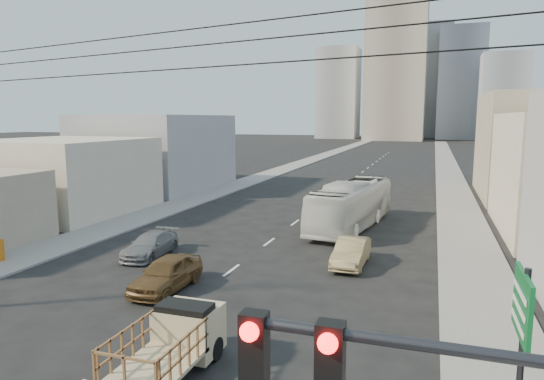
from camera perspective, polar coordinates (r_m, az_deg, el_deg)
The scene contains 17 objects.
sidewalk_left at distance 81.13m, azimuth 3.14°, elevation 3.05°, with size 3.50×180.00×0.12m, color gray.
sidewalk_right at distance 78.34m, azimuth 19.97°, elevation 2.37°, with size 3.50×180.00×0.12m, color gray.
lane_dashes at distance 62.14m, azimuth 9.47°, elevation 1.25°, with size 0.15×104.00×0.01m.
flatbed_pickup at distance 15.47m, azimuth -11.72°, elevation -16.91°, with size 1.95×4.41×1.90m.
city_bus at distance 34.58m, azimuth 9.34°, elevation -1.73°, with size 2.74×11.72×3.26m, color silver.
sedan_brown at distance 22.61m, azimuth -12.31°, elevation -9.58°, with size 1.78×4.43×1.51m, color brown.
sedan_tan at distance 25.97m, azimuth 9.31°, elevation -7.23°, with size 1.49×4.28×1.41m, color #947F56.
sedan_grey at distance 28.12m, azimuth -14.15°, elevation -6.30°, with size 1.79×4.39×1.28m, color slate.
green_sign at distance 10.36m, azimuth 27.24°, elevation -14.84°, with size 0.18×1.60×5.00m.
overhead_wires at distance 13.43m, azimuth -27.36°, elevation 13.05°, with size 23.01×5.02×0.72m.
bldg_left_mid at distance 43.03m, azimuth -23.20°, elevation 1.53°, with size 11.00×12.00×6.00m, color beige.
bldg_left_far at distance 55.27m, azimuth -13.32°, elevation 4.41°, with size 12.00×16.00×8.00m, color #99999C.
high_rise_tower at distance 179.83m, azimuth 14.46°, elevation 15.32°, with size 20.00×20.00×60.00m, color gray.
midrise_ne at distance 193.51m, azimuth 21.31°, elevation 11.54°, with size 16.00×16.00×40.00m, color gray.
midrise_nw at distance 191.48m, azimuth 7.83°, elevation 11.17°, with size 15.00×15.00×34.00m, color gray.
midrise_back at distance 208.45m, azimuth 17.78°, elevation 12.00°, with size 18.00×18.00×44.00m, color #99999C.
midrise_east at distance 174.26m, azimuth 25.52°, elevation 9.72°, with size 14.00×14.00×28.00m, color gray.
Camera 1 is at (9.47, -7.93, 7.68)m, focal length 32.00 mm.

